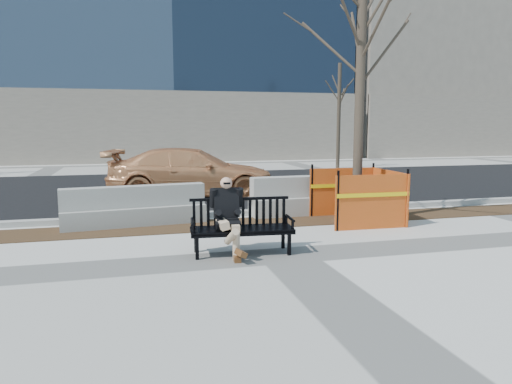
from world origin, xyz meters
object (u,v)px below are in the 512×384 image
Objects in this scene: bench at (242,254)px; jersey_barrier_left at (135,225)px; jersey_barrier_right at (316,213)px; seated_man at (227,253)px; sedan at (193,196)px; tree_fence at (356,222)px.

bench is 3.25m from jersey_barrier_left.
bench is 0.53× the size of jersey_barrier_right.
seated_man is at bearing -135.15° from jersey_barrier_right.
sedan is 4.38m from jersey_barrier_right.
sedan is (-3.03, 4.69, 0.00)m from tree_fence.
sedan is (0.00, 6.60, 0.00)m from bench.
tree_fence is at bearing -68.69° from jersey_barrier_right.
bench is 0.35× the size of sedan.
jersey_barrier_right reaches higher than bench.
tree_fence is at bearing 34.25° from seated_man.
tree_fence reaches higher than bench.
seated_man is 0.39× the size of jersey_barrier_right.
tree_fence is 5.59m from sedan.
jersey_barrier_right is at bearing -132.72° from sedan.
tree_fence reaches higher than jersey_barrier_right.
bench is at bearing -147.87° from tree_fence.
tree_fence is 1.89× the size of jersey_barrier_right.
jersey_barrier_left is (-1.71, -3.83, 0.00)m from sedan.
seated_man is 3.75m from tree_fence.
bench is at bearing -64.98° from jersey_barrier_left.
sedan is 1.66× the size of jersey_barrier_left.
sedan reaches higher than jersey_barrier_right.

